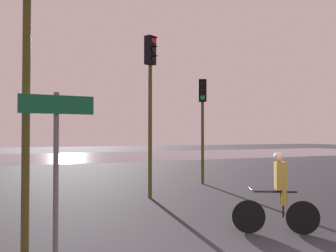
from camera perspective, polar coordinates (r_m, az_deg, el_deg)
name	(u,v)px	position (r m, az deg, el deg)	size (l,w,h in m)	color
water_strip	(44,158)	(34.06, -18.32, -4.61)	(80.00, 16.00, 0.01)	slate
traffic_light_far_right	(202,111)	(15.13, 5.28, 2.32)	(0.39, 0.42, 4.20)	#4C4719
traffic_light_near_left	(27,38)	(6.25, -20.71, 12.49)	(0.40, 0.42, 5.00)	#4C4719
traffic_light_center	(150,86)	(11.77, -2.72, 6.07)	(0.40, 0.42, 5.06)	#4C4719
direction_sign_post	(56,152)	(5.85, -16.66, -3.85)	(1.10, 0.12, 2.60)	slate
cyclist	(279,192)	(7.82, 16.51, -9.67)	(1.50, 0.89, 1.62)	black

